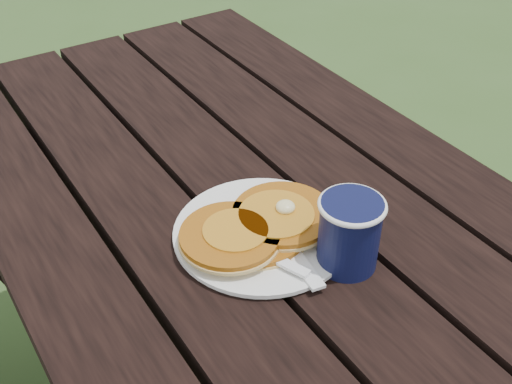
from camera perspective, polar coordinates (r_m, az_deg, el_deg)
plate at (r=0.92m, az=0.53°, el=-3.72°), size 0.25×0.25×0.01m
pancake_stack at (r=0.91m, az=0.24°, el=-3.06°), size 0.23×0.15×0.04m
knife at (r=0.89m, az=2.90°, el=-4.80°), size 0.05×0.18×0.00m
fork at (r=0.87m, az=1.57°, el=-5.87°), size 0.09×0.16×0.01m
coffee_cup at (r=0.86m, az=8.32°, el=-3.35°), size 0.09×0.09×0.10m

